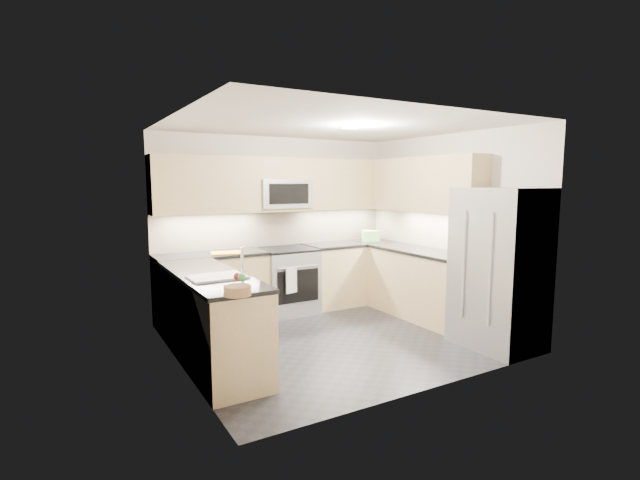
{
  "coord_description": "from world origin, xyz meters",
  "views": [
    {
      "loc": [
        -2.84,
        -4.56,
        1.86
      ],
      "look_at": [
        0.0,
        0.35,
        1.15
      ],
      "focal_mm": 26.0,
      "sensor_mm": 36.0,
      "label": 1
    }
  ],
  "objects_px": {
    "microwave": "(283,193)",
    "utensil_bowl": "(371,236)",
    "cutting_board": "(227,253)",
    "refrigerator": "(499,268)",
    "gas_range": "(288,281)",
    "fruit_basket": "(237,291)"
  },
  "relations": [
    {
      "from": "microwave",
      "to": "utensil_bowl",
      "type": "distance_m",
      "value": 1.63
    },
    {
      "from": "cutting_board",
      "to": "microwave",
      "type": "bearing_deg",
      "value": 12.17
    },
    {
      "from": "refrigerator",
      "to": "cutting_board",
      "type": "height_order",
      "value": "refrigerator"
    },
    {
      "from": "gas_range",
      "to": "utensil_bowl",
      "type": "xyz_separation_m",
      "value": [
        1.48,
        0.03,
        0.57
      ]
    },
    {
      "from": "microwave",
      "to": "utensil_bowl",
      "type": "bearing_deg",
      "value": -3.62
    },
    {
      "from": "microwave",
      "to": "fruit_basket",
      "type": "distance_m",
      "value": 2.97
    },
    {
      "from": "refrigerator",
      "to": "utensil_bowl",
      "type": "xyz_separation_m",
      "value": [
        0.03,
        2.46,
        0.12
      ]
    },
    {
      "from": "gas_range",
      "to": "fruit_basket",
      "type": "distance_m",
      "value": 2.83
    },
    {
      "from": "utensil_bowl",
      "to": "microwave",
      "type": "bearing_deg",
      "value": 176.38
    },
    {
      "from": "microwave",
      "to": "cutting_board",
      "type": "xyz_separation_m",
      "value": [
        -0.9,
        -0.19,
        -0.75
      ]
    },
    {
      "from": "refrigerator",
      "to": "cutting_board",
      "type": "distance_m",
      "value": 3.33
    },
    {
      "from": "gas_range",
      "to": "utensil_bowl",
      "type": "bearing_deg",
      "value": 1.22
    },
    {
      "from": "utensil_bowl",
      "to": "cutting_board",
      "type": "height_order",
      "value": "utensil_bowl"
    },
    {
      "from": "refrigerator",
      "to": "utensil_bowl",
      "type": "distance_m",
      "value": 2.46
    },
    {
      "from": "cutting_board",
      "to": "fruit_basket",
      "type": "relative_size",
      "value": 1.85
    },
    {
      "from": "fruit_basket",
      "to": "cutting_board",
      "type": "bearing_deg",
      "value": 73.26
    },
    {
      "from": "fruit_basket",
      "to": "microwave",
      "type": "bearing_deg",
      "value": 56.98
    },
    {
      "from": "gas_range",
      "to": "utensil_bowl",
      "type": "distance_m",
      "value": 1.58
    },
    {
      "from": "fruit_basket",
      "to": "utensil_bowl",
      "type": "bearing_deg",
      "value": 37.31
    },
    {
      "from": "gas_range",
      "to": "microwave",
      "type": "height_order",
      "value": "microwave"
    },
    {
      "from": "refrigerator",
      "to": "utensil_bowl",
      "type": "bearing_deg",
      "value": 89.33
    },
    {
      "from": "refrigerator",
      "to": "fruit_basket",
      "type": "height_order",
      "value": "refrigerator"
    }
  ]
}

